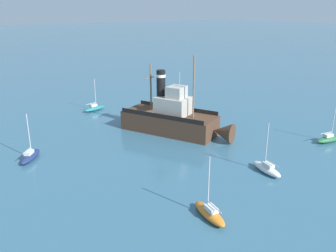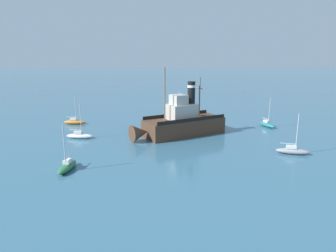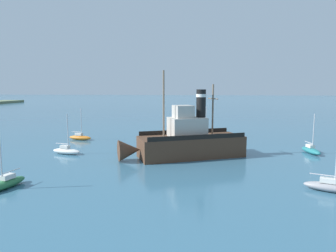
{
  "view_description": "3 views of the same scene",
  "coord_description": "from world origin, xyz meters",
  "px_view_note": "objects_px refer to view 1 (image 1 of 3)",
  "views": [
    {
      "loc": [
        23.83,
        36.34,
        15.21
      ],
      "look_at": [
        1.66,
        5.06,
        2.28
      ],
      "focal_mm": 38.0,
      "sensor_mm": 36.0,
      "label": 1
    },
    {
      "loc": [
        -43.77,
        7.9,
        11.16
      ],
      "look_at": [
        -1.96,
        3.94,
        1.55
      ],
      "focal_mm": 32.0,
      "sensor_mm": 36.0,
      "label": 2
    },
    {
      "loc": [
        -35.35,
        -0.73,
        7.98
      ],
      "look_at": [
        0.29,
        4.36,
        3.38
      ],
      "focal_mm": 32.0,
      "sensor_mm": 36.0,
      "label": 3
    }
  ],
  "objects_px": {
    "sailboat_grey": "(180,99)",
    "sailboat_white": "(267,168)",
    "sailboat_green": "(329,139)",
    "sailboat_navy": "(30,156)",
    "sailboat_teal": "(94,108)",
    "sailboat_orange": "(210,213)",
    "old_tugboat": "(174,119)"
  },
  "relations": [
    {
      "from": "sailboat_teal",
      "to": "sailboat_orange",
      "type": "bearing_deg",
      "value": 81.01
    },
    {
      "from": "sailboat_white",
      "to": "sailboat_green",
      "type": "bearing_deg",
      "value": -174.86
    },
    {
      "from": "sailboat_navy",
      "to": "sailboat_green",
      "type": "distance_m",
      "value": 33.73
    },
    {
      "from": "sailboat_grey",
      "to": "sailboat_teal",
      "type": "xyz_separation_m",
      "value": [
        14.16,
        -3.0,
        0.0
      ]
    },
    {
      "from": "sailboat_grey",
      "to": "sailboat_white",
      "type": "height_order",
      "value": "same"
    },
    {
      "from": "old_tugboat",
      "to": "sailboat_grey",
      "type": "xyz_separation_m",
      "value": [
        -10.11,
        -12.01,
        -1.4
      ]
    },
    {
      "from": "old_tugboat",
      "to": "sailboat_white",
      "type": "xyz_separation_m",
      "value": [
        -0.54,
        14.47,
        -1.4
      ]
    },
    {
      "from": "sailboat_orange",
      "to": "sailboat_teal",
      "type": "distance_m",
      "value": 32.53
    },
    {
      "from": "sailboat_navy",
      "to": "sailboat_grey",
      "type": "xyz_separation_m",
      "value": [
        -27.32,
        -10.21,
        0.0
      ]
    },
    {
      "from": "sailboat_orange",
      "to": "sailboat_teal",
      "type": "height_order",
      "value": "same"
    },
    {
      "from": "sailboat_navy",
      "to": "sailboat_grey",
      "type": "distance_m",
      "value": 29.16
    },
    {
      "from": "sailboat_green",
      "to": "sailboat_teal",
      "type": "xyz_separation_m",
      "value": [
        16.98,
        -28.37,
        0.0
      ]
    },
    {
      "from": "sailboat_navy",
      "to": "sailboat_white",
      "type": "bearing_deg",
      "value": 137.49
    },
    {
      "from": "old_tugboat",
      "to": "sailboat_teal",
      "type": "height_order",
      "value": "old_tugboat"
    },
    {
      "from": "sailboat_green",
      "to": "sailboat_orange",
      "type": "xyz_separation_m",
      "value": [
        22.06,
        3.76,
        0.0
      ]
    },
    {
      "from": "sailboat_navy",
      "to": "sailboat_green",
      "type": "xyz_separation_m",
      "value": [
        -30.13,
        15.15,
        0.0
      ]
    },
    {
      "from": "sailboat_grey",
      "to": "sailboat_white",
      "type": "relative_size",
      "value": 1.0
    },
    {
      "from": "sailboat_navy",
      "to": "sailboat_orange",
      "type": "relative_size",
      "value": 1.0
    },
    {
      "from": "sailboat_grey",
      "to": "sailboat_white",
      "type": "xyz_separation_m",
      "value": [
        9.57,
        26.48,
        0.0
      ]
    },
    {
      "from": "sailboat_white",
      "to": "old_tugboat",
      "type": "bearing_deg",
      "value": -87.87
    },
    {
      "from": "sailboat_white",
      "to": "sailboat_orange",
      "type": "height_order",
      "value": "same"
    },
    {
      "from": "old_tugboat",
      "to": "sailboat_grey",
      "type": "relative_size",
      "value": 2.95
    },
    {
      "from": "old_tugboat",
      "to": "sailboat_green",
      "type": "xyz_separation_m",
      "value": [
        -12.92,
        13.36,
        -1.4
      ]
    },
    {
      "from": "old_tugboat",
      "to": "sailboat_teal",
      "type": "bearing_deg",
      "value": -74.9
    },
    {
      "from": "old_tugboat",
      "to": "sailboat_navy",
      "type": "xyz_separation_m",
      "value": [
        17.21,
        -1.8,
        -1.4
      ]
    },
    {
      "from": "sailboat_white",
      "to": "sailboat_orange",
      "type": "distance_m",
      "value": 10.03
    },
    {
      "from": "old_tugboat",
      "to": "sailboat_green",
      "type": "bearing_deg",
      "value": 134.06
    },
    {
      "from": "sailboat_green",
      "to": "sailboat_white",
      "type": "bearing_deg",
      "value": 5.14
    },
    {
      "from": "sailboat_green",
      "to": "sailboat_orange",
      "type": "bearing_deg",
      "value": 9.67
    },
    {
      "from": "sailboat_green",
      "to": "sailboat_navy",
      "type": "bearing_deg",
      "value": -26.7
    },
    {
      "from": "sailboat_navy",
      "to": "sailboat_grey",
      "type": "height_order",
      "value": "same"
    },
    {
      "from": "sailboat_grey",
      "to": "sailboat_green",
      "type": "bearing_deg",
      "value": 96.33
    }
  ]
}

